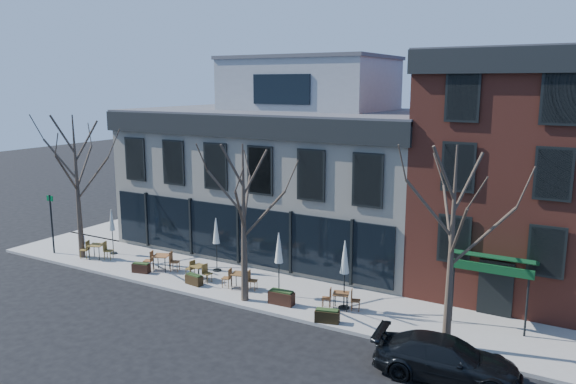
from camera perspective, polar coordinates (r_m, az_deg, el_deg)
The scene contains 24 objects.
ground at distance 30.41m, azimuth -4.92°, elevation -7.69°, with size 120.00×120.00×0.00m, color black.
sidewalk_front at distance 27.00m, azimuth -1.82°, elevation -9.94°, with size 33.50×4.70×0.15m, color gray.
sidewalk_side at distance 41.73m, azimuth -12.92°, elevation -2.66°, with size 4.50×12.00×0.15m, color gray.
corner_building at distance 33.42m, azimuth 0.03°, elevation 2.39°, with size 18.39×10.39×11.10m.
red_brick_building at distance 29.05m, azimuth 22.62°, elevation 2.06°, with size 8.20×11.78×11.18m.
tree_corner at distance 32.76m, azimuth -20.62°, elevation 0.67°, with size 3.93×3.98×7.92m.
tree_mid at distance 24.61m, azimuth -4.51°, elevation -2.98°, with size 3.50×3.55×7.04m.
tree_right at distance 20.96m, azimuth 16.31°, elevation -5.24°, with size 3.72×3.77×7.48m.
sign_pole at distance 34.56m, azimuth -22.89°, elevation -2.67°, with size 0.50×0.10×3.40m.
parked_sedan at distance 20.18m, azimuth 15.79°, elevation -16.00°, with size 1.96×4.82×1.40m, color black.
call_box at distance 33.56m, azimuth -20.17°, elevation -5.03°, with size 0.26×0.26×1.32m.
cafe_set_0 at distance 32.96m, azimuth -18.88°, elevation -5.58°, with size 1.92×1.13×0.99m.
cafe_set_1 at distance 30.01m, azimuth -12.73°, elevation -6.83°, with size 1.97×1.17×1.02m.
cafe_set_2 at distance 28.39m, azimuth -9.07°, elevation -7.90°, with size 1.69×0.75×0.87m.
cafe_set_3 at distance 26.92m, azimuth -4.95°, elevation -8.79°, with size 1.81×0.86×0.93m.
cafe_set_5 at distance 24.63m, azimuth 5.40°, elevation -10.77°, with size 1.73×0.94×0.89m.
umbrella_0 at distance 33.30m, azimuth -17.48°, elevation -2.97°, with size 0.41×0.41×2.59m.
umbrella_2 at distance 29.07m, azimuth -7.31°, elevation -4.23°, with size 0.45×0.45×2.81m.
umbrella_3 at distance 25.51m, azimuth -0.94°, elevation -6.06°, with size 0.47×0.47×2.96m.
umbrella_4 at distance 24.16m, azimuth 5.78°, elevation -6.99°, with size 0.48×0.48×3.03m.
planter_0 at distance 30.02m, azimuth -14.69°, elevation -7.46°, with size 0.98×0.57×0.52m.
planter_1 at distance 27.79m, azimuth -9.52°, elevation -8.75°, with size 0.96×0.49×0.51m.
planter_2 at distance 25.09m, azimuth -0.67°, elevation -10.65°, with size 1.17×0.52×0.64m.
planter_3 at distance 23.41m, azimuth 4.00°, elevation -12.43°, with size 1.06×0.65×0.56m.
Camera 1 is at (16.60, -23.55, 9.72)m, focal length 35.00 mm.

